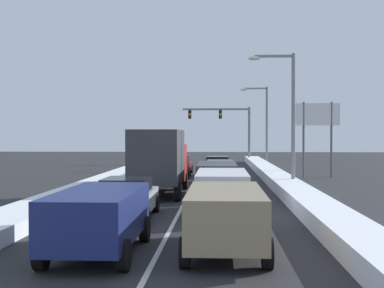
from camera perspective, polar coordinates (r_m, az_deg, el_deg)
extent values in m
plane|color=#28282B|center=(27.69, -0.40, -5.46)|extent=(137.02, 137.02, 0.00)
cube|color=silver|center=(32.92, 0.15, -4.42)|extent=(0.14, 57.97, 0.01)
cube|color=white|center=(33.06, 9.38, -3.87)|extent=(1.52, 57.97, 0.63)
cube|color=white|center=(33.58, -8.94, -3.90)|extent=(1.98, 57.97, 0.51)
cube|color=#937F60|center=(14.17, 3.59, -7.42)|extent=(1.95, 4.90, 1.25)
cube|color=black|center=(11.74, 3.72, -7.81)|extent=(1.56, 0.06, 0.55)
cube|color=red|center=(11.83, -0.12, -9.59)|extent=(0.20, 0.08, 0.28)
cube|color=red|center=(11.85, 7.54, -9.58)|extent=(0.20, 0.08, 0.28)
cylinder|color=black|center=(15.97, 0.05, -8.91)|extent=(0.25, 0.74, 0.74)
cylinder|color=black|center=(15.99, 6.99, -8.90)|extent=(0.25, 0.74, 0.74)
cylinder|color=black|center=(12.64, -0.75, -11.56)|extent=(0.25, 0.74, 0.74)
cylinder|color=black|center=(12.66, 8.09, -11.54)|extent=(0.25, 0.74, 0.74)
cube|color=silver|center=(20.89, 3.24, -4.70)|extent=(1.95, 4.90, 1.25)
cube|color=black|center=(18.46, 3.28, -4.59)|extent=(1.56, 0.06, 0.55)
cube|color=red|center=(18.53, 0.85, -5.74)|extent=(0.20, 0.08, 0.28)
cube|color=red|center=(18.53, 5.70, -5.74)|extent=(0.20, 0.08, 0.28)
cylinder|color=black|center=(22.67, 0.79, -5.96)|extent=(0.25, 0.74, 0.74)
cylinder|color=black|center=(22.68, 5.65, -5.96)|extent=(0.25, 0.74, 0.74)
cylinder|color=black|center=(19.30, 0.41, -7.19)|extent=(0.25, 0.74, 0.74)
cylinder|color=black|center=(19.31, 6.12, -7.19)|extent=(0.25, 0.74, 0.74)
cube|color=#38383D|center=(26.96, 2.69, -3.41)|extent=(1.95, 4.90, 1.25)
cube|color=black|center=(24.53, 2.66, -3.20)|extent=(1.56, 0.06, 0.55)
cube|color=red|center=(24.59, 0.84, -4.07)|extent=(0.20, 0.08, 0.28)
cube|color=red|center=(24.58, 4.48, -4.07)|extent=(0.20, 0.08, 0.28)
cylinder|color=black|center=(28.73, 0.80, -4.49)|extent=(0.25, 0.74, 0.74)
cylinder|color=black|center=(28.72, 4.62, -4.49)|extent=(0.25, 0.74, 0.74)
cylinder|color=black|center=(25.35, 0.50, -5.22)|extent=(0.25, 0.74, 0.74)
cylinder|color=black|center=(25.34, 4.84, -5.23)|extent=(0.25, 0.74, 0.74)
cube|color=slate|center=(33.83, 3.02, -3.22)|extent=(1.82, 4.50, 0.70)
cube|color=black|center=(33.64, 3.02, -2.21)|extent=(1.64, 2.20, 0.55)
cube|color=red|center=(31.63, 1.76, -3.29)|extent=(0.24, 0.08, 0.14)
cube|color=red|center=(31.63, 4.27, -3.29)|extent=(0.24, 0.08, 0.14)
cylinder|color=black|center=(35.41, 1.57, -3.51)|extent=(0.22, 0.66, 0.66)
cylinder|color=black|center=(35.41, 4.46, -3.52)|extent=(0.22, 0.66, 0.66)
cylinder|color=black|center=(32.32, 1.44, -3.95)|extent=(0.22, 0.66, 0.66)
cylinder|color=black|center=(32.32, 4.60, -3.95)|extent=(0.22, 0.66, 0.66)
cube|color=#1E5633|center=(39.80, 2.75, -2.58)|extent=(1.82, 4.50, 0.70)
cube|color=black|center=(39.62, 2.75, -1.72)|extent=(1.64, 2.20, 0.55)
cube|color=red|center=(37.61, 1.68, -2.61)|extent=(0.24, 0.08, 0.14)
cube|color=red|center=(37.60, 3.79, -2.61)|extent=(0.24, 0.08, 0.14)
cylinder|color=black|center=(41.38, 1.52, -2.86)|extent=(0.22, 0.66, 0.66)
cylinder|color=black|center=(41.38, 3.99, -2.86)|extent=(0.22, 0.66, 0.66)
cylinder|color=black|center=(38.29, 1.40, -3.17)|extent=(0.22, 0.66, 0.66)
cylinder|color=black|center=(38.28, 4.07, -3.18)|extent=(0.22, 0.66, 0.66)
cube|color=navy|center=(14.15, -9.93, -7.44)|extent=(1.95, 4.90, 1.25)
cube|color=black|center=(11.80, -12.57, -7.79)|extent=(1.56, 0.06, 0.55)
cube|color=red|center=(12.10, -16.16, -9.39)|extent=(0.20, 0.08, 0.28)
cube|color=red|center=(11.69, -8.81, -9.73)|extent=(0.20, 0.08, 0.28)
cylinder|color=black|center=(16.12, -11.90, -8.84)|extent=(0.25, 0.74, 0.74)
cylinder|color=black|center=(15.74, -5.08, -9.06)|extent=(0.25, 0.74, 0.74)
cylinder|color=black|center=(12.92, -15.86, -11.32)|extent=(0.25, 0.74, 0.74)
cylinder|color=black|center=(12.45, -7.33, -11.77)|extent=(0.25, 0.74, 0.74)
cube|color=#B7BABF|center=(20.16, -6.94, -6.10)|extent=(1.82, 4.50, 0.70)
cube|color=black|center=(19.94, -7.02, -4.42)|extent=(1.64, 2.20, 0.55)
cube|color=red|center=(18.14, -10.31, -6.52)|extent=(0.24, 0.08, 0.14)
cube|color=red|center=(17.87, -5.97, -6.62)|extent=(0.24, 0.08, 0.14)
cylinder|color=black|center=(21.87, -8.55, -6.33)|extent=(0.22, 0.66, 0.66)
cylinder|color=black|center=(21.59, -3.88, -6.42)|extent=(0.22, 0.66, 0.66)
cylinder|color=black|center=(18.87, -10.44, -7.51)|extent=(0.22, 0.66, 0.66)
cylinder|color=black|center=(18.54, -5.04, -7.65)|extent=(0.22, 0.66, 0.66)
cube|color=maroon|center=(30.07, -2.92, -1.97)|extent=(2.35, 2.20, 2.00)
cube|color=#333338|center=(26.47, -3.72, -1.29)|extent=(2.35, 5.00, 2.60)
cylinder|color=black|center=(30.58, -4.96, -3.99)|extent=(0.28, 0.92, 0.92)
cylinder|color=black|center=(30.35, -0.74, -4.02)|extent=(0.28, 0.92, 0.92)
cylinder|color=black|center=(25.26, -6.66, -5.04)|extent=(0.28, 0.92, 0.92)
cylinder|color=black|center=(24.99, -1.55, -5.11)|extent=(0.28, 0.92, 0.92)
cube|color=black|center=(35.90, -2.16, -2.31)|extent=(1.95, 4.90, 1.25)
cube|color=black|center=(33.48, -2.53, -2.08)|extent=(1.56, 0.06, 0.55)
cube|color=red|center=(33.60, -3.86, -2.71)|extent=(0.20, 0.08, 0.28)
cube|color=red|center=(33.45, -1.20, -2.72)|extent=(0.20, 0.08, 0.28)
cylinder|color=black|center=(37.72, -3.38, -3.18)|extent=(0.25, 0.74, 0.74)
cylinder|color=black|center=(37.56, -0.48, -3.19)|extent=(0.25, 0.74, 0.74)
cylinder|color=black|center=(34.36, -4.01, -3.59)|extent=(0.25, 0.74, 0.74)
cylinder|color=black|center=(34.18, -0.82, -3.61)|extent=(0.25, 0.74, 0.74)
cube|color=maroon|center=(41.74, -1.39, -2.41)|extent=(1.82, 4.50, 0.70)
cube|color=black|center=(41.56, -1.41, -1.59)|extent=(1.64, 2.20, 0.55)
cube|color=red|center=(39.61, -2.64, -2.43)|extent=(0.24, 0.08, 0.14)
cube|color=red|center=(39.49, -0.64, -2.43)|extent=(0.24, 0.08, 0.14)
cylinder|color=black|center=(43.38, -2.41, -2.68)|extent=(0.22, 0.66, 0.66)
cylinder|color=black|center=(43.25, -0.06, -2.69)|extent=(0.22, 0.66, 0.66)
cylinder|color=black|center=(40.30, -2.83, -2.97)|extent=(0.22, 0.66, 0.66)
cylinder|color=black|center=(40.16, -0.30, -2.98)|extent=(0.22, 0.66, 0.66)
cylinder|color=slate|center=(59.18, 6.16, 0.98)|extent=(0.28, 0.28, 6.20)
cube|color=slate|center=(59.15, 2.58, 3.75)|extent=(7.40, 0.20, 0.20)
cube|color=black|center=(59.13, 3.06, 3.19)|extent=(0.34, 0.34, 0.95)
sphere|color=#4C0A0A|center=(58.95, 3.06, 3.47)|extent=(0.22, 0.22, 0.22)
sphere|color=#F2AD14|center=(58.94, 3.06, 3.20)|extent=(0.22, 0.22, 0.22)
sphere|color=#0C3819|center=(58.93, 3.06, 2.92)|extent=(0.22, 0.22, 0.22)
cube|color=black|center=(59.22, -0.23, 3.19)|extent=(0.34, 0.34, 0.95)
sphere|color=#4C0A0A|center=(59.05, -0.24, 3.47)|extent=(0.22, 0.22, 0.22)
sphere|color=#F2AD14|center=(59.03, -0.24, 3.19)|extent=(0.22, 0.22, 0.22)
sphere|color=#0C3819|center=(59.02, -0.24, 2.92)|extent=(0.22, 0.22, 0.22)
cylinder|color=gray|center=(30.39, 10.81, 2.35)|extent=(0.22, 0.22, 7.68)
cube|color=gray|center=(30.57, 8.77, 9.29)|extent=(2.20, 0.14, 0.14)
ellipsoid|color=#EAE5C6|center=(30.47, 6.68, 9.14)|extent=(0.70, 0.36, 0.24)
cylinder|color=gray|center=(51.38, 8.03, 1.81)|extent=(0.22, 0.22, 7.71)
cube|color=gray|center=(51.49, 6.81, 5.94)|extent=(2.20, 0.14, 0.14)
ellipsoid|color=#EAE5C6|center=(51.42, 5.58, 5.84)|extent=(0.70, 0.36, 0.24)
cylinder|color=#59595B|center=(39.46, 11.87, 0.45)|extent=(0.16, 0.16, 5.50)
cylinder|color=#59595B|center=(39.82, 14.72, 0.44)|extent=(0.16, 0.16, 5.50)
cube|color=white|center=(39.65, 13.31, 3.12)|extent=(3.20, 0.12, 1.60)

